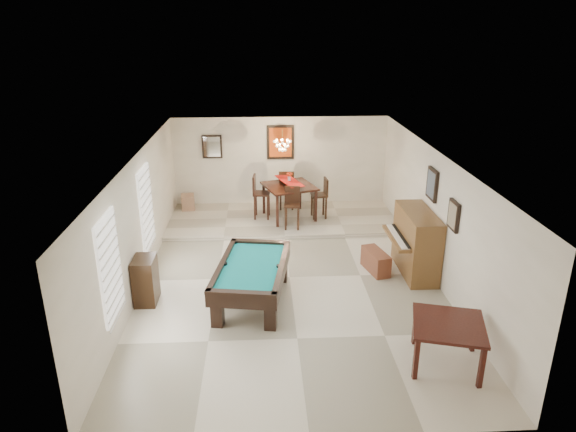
{
  "coord_description": "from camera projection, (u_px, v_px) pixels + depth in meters",
  "views": [
    {
      "loc": [
        -0.56,
        -9.63,
        5.0
      ],
      "look_at": [
        0.0,
        0.6,
        1.15
      ],
      "focal_mm": 32.0,
      "sensor_mm": 36.0,
      "label": 1
    }
  ],
  "objects": [
    {
      "name": "pool_table",
      "position": [
        252.0,
        284.0,
        9.72
      ],
      "size": [
        1.56,
        2.42,
        0.75
      ],
      "primitive_type": null,
      "rotation": [
        0.0,
        0.0,
        -0.16
      ],
      "color": "black",
      "rests_on": "ground_plane"
    },
    {
      "name": "window_left_rear",
      "position": [
        146.0,
        208.0,
        10.7
      ],
      "size": [
        0.06,
        1.0,
        1.7
      ],
      "primitive_type": "cube",
      "color": "white",
      "rests_on": "wall_left"
    },
    {
      "name": "wall_right",
      "position": [
        436.0,
        217.0,
        10.48
      ],
      "size": [
        0.04,
        9.0,
        2.6
      ],
      "primitive_type": "cube",
      "color": "silver",
      "rests_on": "ground_plane"
    },
    {
      "name": "ground_plane",
      "position": [
        290.0,
        278.0,
        10.79
      ],
      "size": [
        6.0,
        9.0,
        0.02
      ],
      "primitive_type": "cube",
      "color": "beige"
    },
    {
      "name": "dining_table",
      "position": [
        289.0,
        199.0,
        13.61
      ],
      "size": [
        1.55,
        1.55,
        1.01
      ],
      "primitive_type": null,
      "rotation": [
        0.0,
        0.0,
        0.32
      ],
      "color": "black",
      "rests_on": "dining_step"
    },
    {
      "name": "ceiling",
      "position": [
        290.0,
        157.0,
        9.87
      ],
      "size": [
        6.0,
        9.0,
        0.04
      ],
      "primitive_type": "cube",
      "color": "white",
      "rests_on": "wall_back"
    },
    {
      "name": "right_picture_lower",
      "position": [
        454.0,
        215.0,
        9.4
      ],
      "size": [
        0.06,
        0.45,
        0.55
      ],
      "primitive_type": "cube",
      "color": "gray",
      "rests_on": "wall_right"
    },
    {
      "name": "window_left_front",
      "position": [
        110.0,
        267.0,
        8.08
      ],
      "size": [
        0.06,
        1.0,
        1.7
      ],
      "primitive_type": "cube",
      "color": "white",
      "rests_on": "wall_left"
    },
    {
      "name": "right_picture_upper",
      "position": [
        432.0,
        184.0,
        10.55
      ],
      "size": [
        0.06,
        0.55,
        0.65
      ],
      "primitive_type": "cube",
      "color": "slate",
      "rests_on": "wall_right"
    },
    {
      "name": "dining_chair_east",
      "position": [
        319.0,
        198.0,
        13.6
      ],
      "size": [
        0.43,
        0.43,
        1.08
      ],
      "primitive_type": null,
      "rotation": [
        0.0,
        0.0,
        -1.48
      ],
      "color": "black",
      "rests_on": "dining_step"
    },
    {
      "name": "chandelier",
      "position": [
        282.0,
        141.0,
        13.0
      ],
      "size": [
        0.44,
        0.44,
        0.6
      ],
      "primitive_type": null,
      "color": "#FFE5B2",
      "rests_on": "ceiling"
    },
    {
      "name": "back_mirror",
      "position": [
        212.0,
        147.0,
        14.22
      ],
      "size": [
        0.55,
        0.06,
        0.65
      ],
      "primitive_type": "cube",
      "color": "white",
      "rests_on": "wall_back"
    },
    {
      "name": "upright_piano",
      "position": [
        409.0,
        243.0,
        10.79
      ],
      "size": [
        0.91,
        1.63,
        1.36
      ],
      "primitive_type": null,
      "color": "brown",
      "rests_on": "ground_plane"
    },
    {
      "name": "dining_step",
      "position": [
        283.0,
        219.0,
        13.8
      ],
      "size": [
        6.0,
        2.5,
        0.12
      ],
      "primitive_type": "cube",
      "color": "beige",
      "rests_on": "ground_plane"
    },
    {
      "name": "dining_chair_west",
      "position": [
        262.0,
        197.0,
        13.57
      ],
      "size": [
        0.47,
        0.47,
        1.17
      ],
      "primitive_type": null,
      "rotation": [
        0.0,
        0.0,
        1.47
      ],
      "color": "black",
      "rests_on": "dining_step"
    },
    {
      "name": "back_painting",
      "position": [
        280.0,
        142.0,
        14.28
      ],
      "size": [
        0.75,
        0.06,
        0.95
      ],
      "primitive_type": "cube",
      "color": "#D84C14",
      "rests_on": "wall_back"
    },
    {
      "name": "piano_bench",
      "position": [
        376.0,
        261.0,
        10.98
      ],
      "size": [
        0.51,
        0.88,
        0.46
      ],
      "primitive_type": "cube",
      "rotation": [
        0.0,
        0.0,
        0.25
      ],
      "color": "brown",
      "rests_on": "ground_plane"
    },
    {
      "name": "wall_back",
      "position": [
        280.0,
        163.0,
        14.53
      ],
      "size": [
        6.0,
        0.04,
        2.6
      ],
      "primitive_type": "cube",
      "color": "silver",
      "rests_on": "ground_plane"
    },
    {
      "name": "dining_chair_south",
      "position": [
        292.0,
        208.0,
        12.89
      ],
      "size": [
        0.43,
        0.43,
        1.05
      ],
      "primitive_type": null,
      "rotation": [
        0.0,
        0.0,
        -0.09
      ],
      "color": "black",
      "rests_on": "dining_step"
    },
    {
      "name": "corner_bench",
      "position": [
        188.0,
        202.0,
        14.34
      ],
      "size": [
        0.42,
        0.49,
        0.4
      ],
      "primitive_type": "cube",
      "rotation": [
        0.0,
        0.0,
        0.14
      ],
      "color": "#A37658",
      "rests_on": "dining_step"
    },
    {
      "name": "wall_front",
      "position": [
        311.0,
        354.0,
        6.12
      ],
      "size": [
        6.0,
        0.04,
        2.6
      ],
      "primitive_type": "cube",
      "color": "silver",
      "rests_on": "ground_plane"
    },
    {
      "name": "apothecary_chest",
      "position": [
        146.0,
        280.0,
        9.69
      ],
      "size": [
        0.4,
        0.6,
        0.9
      ],
      "primitive_type": "cube",
      "color": "black",
      "rests_on": "ground_plane"
    },
    {
      "name": "square_table",
      "position": [
        446.0,
        344.0,
        7.91
      ],
      "size": [
        1.31,
        1.31,
        0.73
      ],
      "primitive_type": null,
      "rotation": [
        0.0,
        0.0,
        -0.27
      ],
      "color": "black",
      "rests_on": "ground_plane"
    },
    {
      "name": "flower_vase",
      "position": [
        289.0,
        177.0,
        13.39
      ],
      "size": [
        0.16,
        0.16,
        0.24
      ],
      "primitive_type": null,
      "rotation": [
        0.0,
        0.0,
        -0.15
      ],
      "color": "red",
      "rests_on": "dining_table"
    },
    {
      "name": "dining_chair_north",
      "position": [
        286.0,
        189.0,
        14.28
      ],
      "size": [
        0.43,
        0.43,
        1.11
      ],
      "primitive_type": null,
      "rotation": [
        0.0,
        0.0,
        3.1
      ],
      "color": "black",
      "rests_on": "dining_step"
    },
    {
      "name": "wall_left",
      "position": [
        139.0,
        222.0,
        10.17
      ],
      "size": [
        0.04,
        9.0,
        2.6
      ],
      "primitive_type": "cube",
      "color": "silver",
      "rests_on": "ground_plane"
    }
  ]
}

